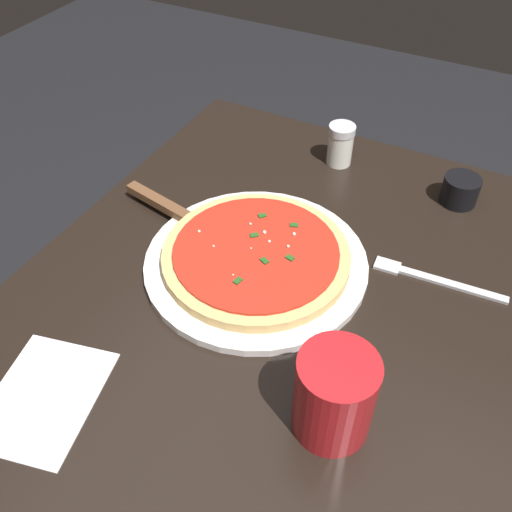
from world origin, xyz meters
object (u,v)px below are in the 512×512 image
object	(u,v)px
serving_plate	(256,263)
cup_small_sauce	(460,190)
pizza_server	(177,213)
cup_tall_drink	(334,395)
fork	(431,278)
pizza	(256,255)
parmesan_shaker	(340,144)
napkin_loose_left	(44,397)

from	to	relation	value
serving_plate	cup_small_sauce	xyz separation A→B (m)	(0.29, -0.22, 0.02)
pizza_server	cup_tall_drink	world-z (taller)	cup_tall_drink
cup_tall_drink	serving_plate	bearing A→B (deg)	45.99
cup_small_sauce	fork	size ratio (longest dim) A/B	0.32
cup_tall_drink	pizza_server	bearing A→B (deg)	58.17
pizza	fork	xyz separation A→B (m)	(0.09, -0.23, -0.02)
cup_small_sauce	fork	xyz separation A→B (m)	(-0.20, -0.01, -0.02)
pizza_server	fork	bearing A→B (deg)	-81.34
parmesan_shaker	pizza_server	bearing A→B (deg)	148.49
cup_small_sauce	serving_plate	bearing A→B (deg)	141.93
cup_tall_drink	napkin_loose_left	world-z (taller)	cup_tall_drink
cup_tall_drink	cup_small_sauce	distance (m)	0.47
cup_tall_drink	fork	bearing A→B (deg)	-8.93
pizza	pizza_server	distance (m)	0.16
pizza_server	napkin_loose_left	distance (m)	0.34
fork	parmesan_shaker	xyz separation A→B (m)	(0.21, 0.22, 0.04)
cup_tall_drink	parmesan_shaker	size ratio (longest dim) A/B	1.50
cup_tall_drink	napkin_loose_left	distance (m)	0.34
serving_plate	parmesan_shaker	distance (m)	0.30
pizza_server	napkin_loose_left	size ratio (longest dim) A/B	1.43
serving_plate	fork	distance (m)	0.25
serving_plate	cup_tall_drink	xyz separation A→B (m)	(-0.18, -0.19, 0.05)
cup_tall_drink	fork	distance (m)	0.28
serving_plate	pizza	bearing A→B (deg)	-13.03
pizza	fork	world-z (taller)	pizza
napkin_loose_left	fork	distance (m)	0.53
pizza	cup_tall_drink	size ratio (longest dim) A/B	2.43
pizza_server	parmesan_shaker	world-z (taller)	parmesan_shaker
serving_plate	pizza	world-z (taller)	pizza
napkin_loose_left	fork	xyz separation A→B (m)	(0.40, -0.35, 0.00)
cup_small_sauce	fork	world-z (taller)	cup_small_sauce
pizza_server	parmesan_shaker	bearing A→B (deg)	-31.51
cup_small_sauce	napkin_loose_left	bearing A→B (deg)	150.00
pizza_server	napkin_loose_left	world-z (taller)	pizza_server
cup_small_sauce	parmesan_shaker	size ratio (longest dim) A/B	0.80
pizza_server	cup_small_sauce	distance (m)	0.46
pizza_server	fork	distance (m)	0.39
napkin_loose_left	serving_plate	bearing A→B (deg)	-21.14
serving_plate	fork	world-z (taller)	serving_plate
napkin_loose_left	parmesan_shaker	distance (m)	0.62
serving_plate	cup_tall_drink	bearing A→B (deg)	-134.01
cup_tall_drink	fork	size ratio (longest dim) A/B	0.59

